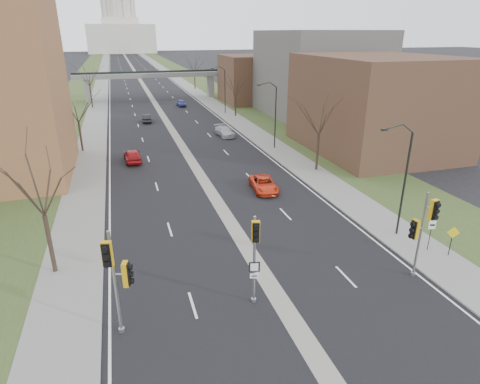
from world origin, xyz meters
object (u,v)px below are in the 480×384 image
car_left_near (133,155)px  car_right_mid (225,131)px  signal_pole_right (423,225)px  car_left_far (146,118)px  car_right_far (181,103)px  car_right_near (264,184)px  speed_limit_sign (431,230)px  signal_pole_median (255,247)px  warning_sign (452,237)px  signal_pole_left (117,271)px

car_left_near → car_right_mid: car_left_near is taller
signal_pole_right → car_left_far: 55.49m
car_right_far → car_left_far: bearing=-123.7°
car_right_near → signal_pole_right: bearing=-70.9°
speed_limit_sign → car_left_far: speed_limit_sign is taller
signal_pole_median → warning_sign: 15.04m
warning_sign → car_left_far: size_ratio=0.53×
car_right_mid → car_left_near: bearing=-151.7°
car_left_near → car_left_far: 23.43m
signal_pole_left → car_right_far: (13.80, 68.22, -3.24)m
signal_pole_median → car_right_far: signal_pole_median is taller
signal_pole_median → car_right_far: (6.55, 67.85, -3.18)m
car_right_near → signal_pole_left: bearing=-122.8°
signal_pole_left → signal_pole_right: (17.91, 0.01, -0.10)m
car_right_near → car_right_far: bearing=96.4°
car_right_far → car_right_mid: bearing=-88.9°
signal_pole_left → speed_limit_sign: bearing=21.4°
car_left_far → signal_pole_median: bearing=93.7°
car_left_near → warning_sign: bearing=121.3°
signal_pole_median → car_right_mid: size_ratio=1.12×
car_right_far → car_left_near: bearing=-110.9°
speed_limit_sign → car_right_near: 16.40m
signal_pole_median → car_left_near: 31.05m
warning_sign → car_right_near: bearing=138.9°
car_left_near → car_right_far: 39.23m
warning_sign → car_left_near: warning_sign is taller
signal_pole_right → car_right_near: (-3.96, 17.25, -3.13)m
signal_pole_median → car_left_far: bearing=104.9°
signal_pole_median → car_left_near: (-5.28, 30.45, -3.05)m
warning_sign → car_right_mid: warning_sign is taller
speed_limit_sign → car_right_far: (-7.35, 65.66, -1.05)m
signal_pole_left → speed_limit_sign: (21.15, 2.56, -2.19)m
signal_pole_median → car_right_near: signal_pole_median is taller
car_right_mid → car_right_far: bearing=89.0°
signal_pole_median → car_right_mid: 40.85m
signal_pole_right → car_left_near: size_ratio=1.25×
signal_pole_right → warning_sign: (4.15, 1.52, -2.25)m
signal_pole_median → warning_sign: bearing=17.5°
warning_sign → car_left_near: size_ratio=0.48×
signal_pole_right → warning_sign: signal_pole_right is taller
signal_pole_left → warning_sign: signal_pole_left is taller
signal_pole_right → warning_sign: 4.96m
car_right_mid → car_right_far: 28.15m
signal_pole_median → speed_limit_sign: bearing=22.0°
car_left_far → car_right_near: (8.50, -36.73, -0.02)m
signal_pole_left → speed_limit_sign: size_ratio=2.58×
car_left_near → car_right_mid: (14.01, 9.34, -0.08)m
signal_pole_right → car_right_far: bearing=85.8°
warning_sign → car_right_mid: bearing=120.6°
signal_pole_median → car_left_near: signal_pole_median is taller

